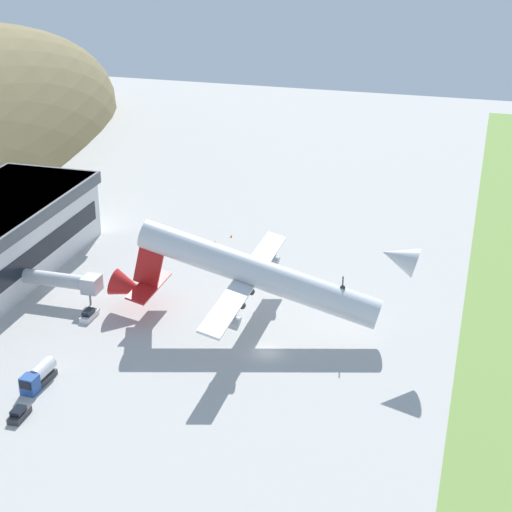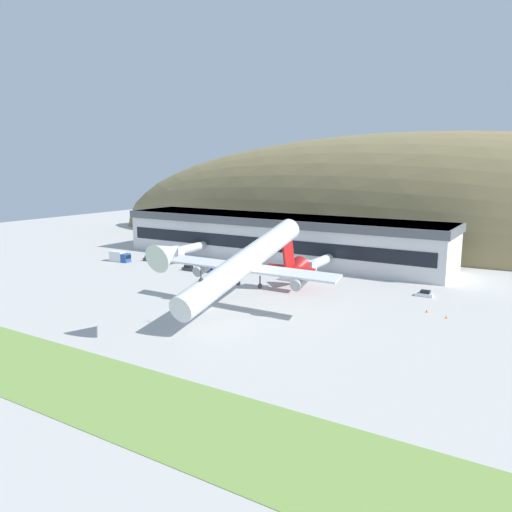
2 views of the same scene
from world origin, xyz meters
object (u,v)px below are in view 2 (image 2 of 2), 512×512
Objects in this scene: terminal_building at (278,235)px; jetway_0 at (188,249)px; service_car_2 at (189,268)px; traffic_cone_0 at (427,311)px; service_car_3 at (425,294)px; jetway_1 at (317,263)px; service_car_0 at (288,278)px; fuel_truck at (217,268)px; service_car_1 at (149,259)px; traffic_cone_1 at (446,317)px; cargo_airplane at (246,264)px; box_truck at (120,257)px.

jetway_0 is at bearing -139.64° from terminal_building.
service_car_2 is 7.01× the size of traffic_cone_0.
jetway_1 is at bearing 171.56° from service_car_3.
fuel_truck is at bearing -173.97° from service_car_0.
service_car_1 is at bearing 172.73° from traffic_cone_0.
service_car_3 reaches higher than traffic_cone_1.
fuel_truck is (-4.11, -27.23, -6.29)m from terminal_building.
service_car_2 is at bearing -49.45° from jetway_0.
terminal_building is 31.12m from service_car_0.
service_car_1 is 6.37× the size of traffic_cone_1.
service_car_2 is at bearing -163.21° from jetway_1.
traffic_cone_0 is at bearing -12.51° from jetway_0.
terminal_building is 28.60m from jetway_0.
jetway_1 is 3.93× the size of service_car_1.
jetway_0 is 0.28× the size of cargo_airplane.
cargo_airplane is at bearing -44.12° from fuel_truck.
service_car_1 is at bearing -178.98° from service_car_3.
service_car_0 is 0.64× the size of box_truck.
traffic_cone_1 is at bearing -6.86° from service_car_2.
box_truck is (-56.51, -4.70, 0.83)m from service_car_0.
cargo_airplane is 37.39m from fuel_truck.
fuel_truck is at bearing 170.79° from traffic_cone_1.
terminal_building is at bearing 140.30° from jetway_1.
service_car_2 is (-34.73, 23.80, -8.94)m from cargo_airplane.
service_car_0 is at bearing 6.03° from fuel_truck.
fuel_truck is at bearing 3.99° from box_truck.
service_car_3 is at bearing 117.24° from traffic_cone_1.
jetway_0 is 2.03× the size of fuel_truck.
terminal_building is 24.16× the size of service_car_0.
service_car_2 is 7.01× the size of traffic_cone_1.
jetway_1 reaches higher than box_truck.
cargo_airplane is at bearing -20.48° from box_truck.
fuel_truck is at bearing 172.21° from traffic_cone_0.
traffic_cone_0 is (37.39, -10.27, -0.40)m from service_car_0.
service_car_1 is at bearing -151.91° from jetway_0.
service_car_1 is at bearing 152.43° from cargo_airplane.
box_truck reaches higher than service_car_3.
box_truck is (-6.91, -5.54, 0.83)m from service_car_1.
fuel_truck is 63.65m from traffic_cone_1.
service_car_3 is 16.60m from traffic_cone_1.
service_car_1 reaches higher than service_car_3.
box_truck is (-26.73, -0.85, 0.84)m from service_car_2.
jetway_1 is 3.83× the size of service_car_3.
service_car_0 is at bearing 164.64° from traffic_cone_0.
service_car_0 is at bearing -176.09° from service_car_3.
service_car_1 is at bearing 38.70° from box_truck.
traffic_cone_0 is at bearing 152.67° from traffic_cone_1.
service_car_1 reaches higher than traffic_cone_1.
cargo_airplane is 13.82× the size of service_car_3.
service_car_0 is (38.75, -6.62, -3.31)m from jetway_0.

